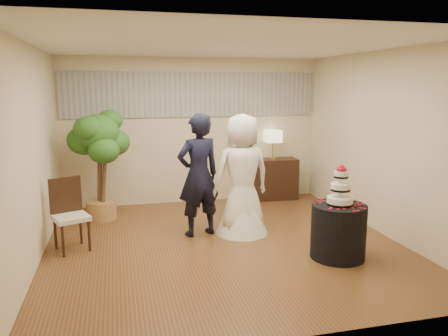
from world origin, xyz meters
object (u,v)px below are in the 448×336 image
object	(u,v)px
table_lamp	(273,145)
side_chair	(71,215)
bride	(242,175)
cake_table	(338,231)
wedding_cake	(341,185)
groom	(199,175)
console	(272,179)
ficus_tree	(99,165)

from	to	relation	value
table_lamp	side_chair	distance (m)	4.24
bride	cake_table	world-z (taller)	bride
wedding_cake	table_lamp	size ratio (longest dim) A/B	0.93
cake_table	table_lamp	distance (m)	3.23
groom	cake_table	world-z (taller)	groom
groom	cake_table	size ratio (longest dim) A/B	2.57
bride	console	size ratio (longest dim) A/B	1.88
groom	bride	distance (m)	0.67
ficus_tree	table_lamp	bearing A→B (deg)	10.41
groom	ficus_tree	world-z (taller)	ficus_tree
console	ficus_tree	size ratio (longest dim) A/B	0.52
table_lamp	ficus_tree	bearing A→B (deg)	-169.59
console	table_lamp	world-z (taller)	table_lamp
bride	ficus_tree	world-z (taller)	ficus_tree
cake_table	ficus_tree	distance (m)	4.05
bride	console	world-z (taller)	bride
cake_table	bride	bearing A→B (deg)	127.43
console	side_chair	xyz separation A→B (m)	(-3.69, -2.01, 0.09)
groom	bride	xyz separation A→B (m)	(0.66, -0.08, -0.01)
bride	cake_table	bearing A→B (deg)	118.62
side_chair	ficus_tree	bearing A→B (deg)	53.50
groom	bride	size ratio (longest dim) A/B	1.01
cake_table	wedding_cake	distance (m)	0.63
table_lamp	cake_table	bearing A→B (deg)	-93.90
bride	ficus_tree	size ratio (longest dim) A/B	0.98
groom	table_lamp	xyz separation A→B (m)	(1.85, 1.79, 0.18)
bride	wedding_cake	distance (m)	1.60
groom	cake_table	xyz separation A→B (m)	(1.63, -1.35, -0.57)
console	side_chair	bearing A→B (deg)	-147.96
wedding_cake	ficus_tree	size ratio (longest dim) A/B	0.28
ficus_tree	side_chair	world-z (taller)	ficus_tree
wedding_cake	table_lamp	bearing A→B (deg)	86.10
console	table_lamp	xyz separation A→B (m)	(0.00, 0.00, 0.70)
bride	table_lamp	size ratio (longest dim) A/B	3.21
table_lamp	side_chair	world-z (taller)	table_lamp
groom	ficus_tree	xyz separation A→B (m)	(-1.48, 1.18, 0.02)
wedding_cake	console	world-z (taller)	wedding_cake
groom	side_chair	distance (m)	1.90
bride	table_lamp	bearing A→B (deg)	-131.12
wedding_cake	console	bearing A→B (deg)	86.10
bride	table_lamp	xyz separation A→B (m)	(1.18, 1.87, 0.18)
cake_table	side_chair	size ratio (longest dim) A/B	0.72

